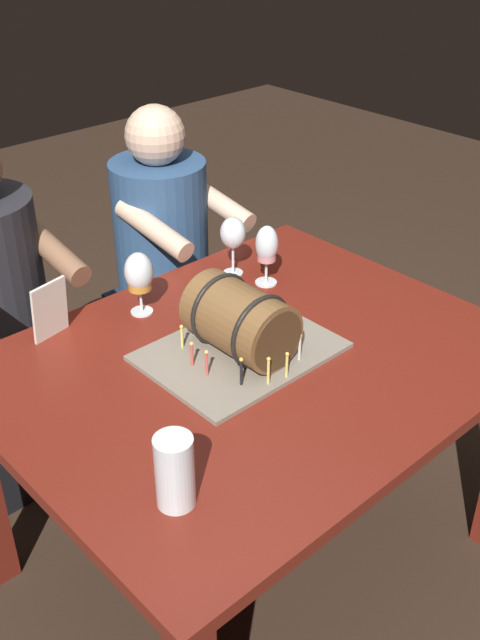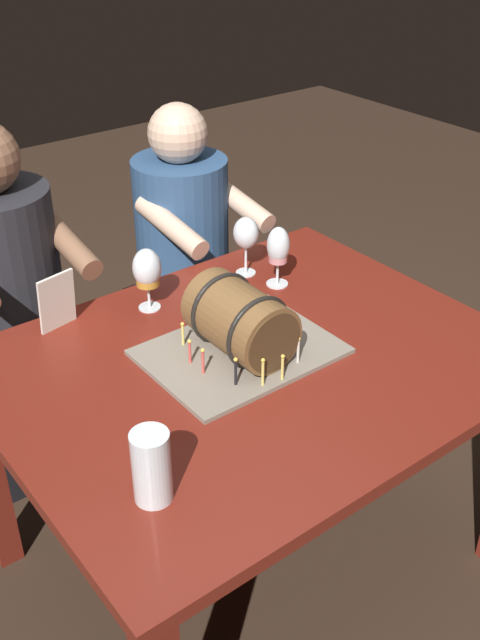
# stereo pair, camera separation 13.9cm
# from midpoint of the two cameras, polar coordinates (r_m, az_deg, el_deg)

# --- Properties ---
(ground_plane) EXTENTS (8.00, 8.00, 0.00)m
(ground_plane) POSITION_cam_midpoint_polar(r_m,az_deg,el_deg) (2.36, -0.92, -17.67)
(ground_plane) COLOR #332319
(dining_table) EXTENTS (1.28, 1.02, 0.73)m
(dining_table) POSITION_cam_midpoint_polar(r_m,az_deg,el_deg) (1.93, -1.08, -5.41)
(dining_table) COLOR maroon
(dining_table) RESTS_ON ground
(barrel_cake) EXTENTS (0.47, 0.35, 0.20)m
(barrel_cake) POSITION_cam_midpoint_polar(r_m,az_deg,el_deg) (1.84, -2.16, -0.48)
(barrel_cake) COLOR gray
(barrel_cake) RESTS_ON dining_table
(wine_glass_amber) EXTENTS (0.08, 0.08, 0.18)m
(wine_glass_amber) POSITION_cam_midpoint_polar(r_m,az_deg,el_deg) (2.03, -9.73, 3.41)
(wine_glass_amber) COLOR white
(wine_glass_amber) RESTS_ON dining_table
(wine_glass_empty) EXTENTS (0.08, 0.08, 0.18)m
(wine_glass_empty) POSITION_cam_midpoint_polar(r_m,az_deg,el_deg) (2.20, -2.37, 6.58)
(wine_glass_empty) COLOR white
(wine_glass_empty) RESTS_ON dining_table
(wine_glass_rose) EXTENTS (0.07, 0.07, 0.18)m
(wine_glass_rose) POSITION_cam_midpoint_polar(r_m,az_deg,el_deg) (2.15, 0.22, 5.60)
(wine_glass_rose) COLOR white
(wine_glass_rose) RESTS_ON dining_table
(beer_pint) EXTENTS (0.08, 0.08, 0.16)m
(beer_pint) POSITION_cam_midpoint_polar(r_m,az_deg,el_deg) (1.45, -7.82, -11.78)
(beer_pint) COLOR white
(beer_pint) RESTS_ON dining_table
(menu_card) EXTENTS (0.11, 0.04, 0.16)m
(menu_card) POSITION_cam_midpoint_polar(r_m,az_deg,el_deg) (1.99, -16.37, 0.70)
(menu_card) COLOR silver
(menu_card) RESTS_ON dining_table
(person_seated_right) EXTENTS (0.39, 0.48, 1.14)m
(person_seated_right) POSITION_cam_midpoint_polar(r_m,az_deg,el_deg) (2.69, -7.31, 3.24)
(person_seated_right) COLOR #1B2D46
(person_seated_right) RESTS_ON ground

